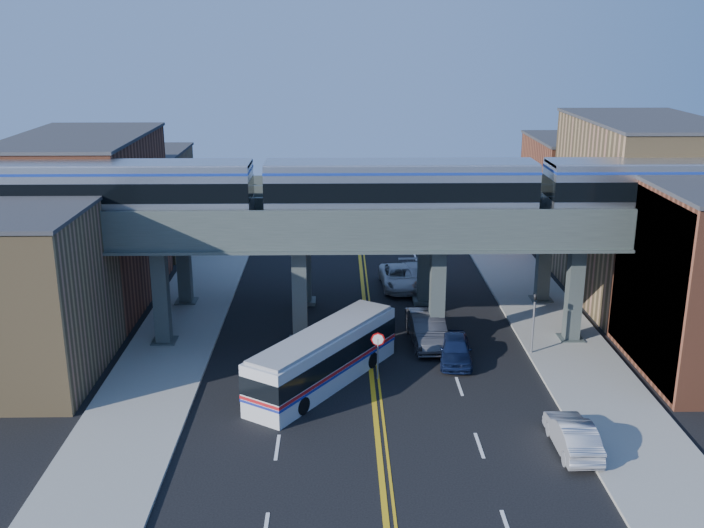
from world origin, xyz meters
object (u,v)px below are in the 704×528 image
(transit_bus, at_px, (324,358))
(car_lane_d, at_px, (414,277))
(car_lane_a, at_px, (455,349))
(transit_train, at_px, (400,189))
(car_lane_b, at_px, (427,329))
(car_lane_c, at_px, (399,277))
(car_parked_curb, at_px, (573,435))
(stop_sign, at_px, (378,348))
(traffic_signal, at_px, (534,317))

(transit_bus, relative_size, car_lane_d, 1.99)
(car_lane_a, xyz_separation_m, car_lane_d, (-1.02, 13.19, 0.00))
(transit_train, xyz_separation_m, car_lane_b, (1.73, -0.21, -8.34))
(transit_train, relative_size, car_lane_c, 8.55)
(transit_train, xyz_separation_m, car_lane_a, (3.00, -2.81, -8.50))
(car_lane_d, xyz_separation_m, car_parked_curb, (4.80, -22.82, -0.02))
(stop_sign, height_order, traffic_signal, traffic_signal)
(transit_bus, bearing_deg, traffic_signal, -39.91)
(transit_bus, height_order, car_parked_curb, transit_bus)
(transit_bus, height_order, car_lane_d, transit_bus)
(stop_sign, xyz_separation_m, car_lane_d, (3.40, 15.38, -1.01))
(car_lane_a, distance_m, car_lane_b, 2.90)
(car_lane_a, xyz_separation_m, car_parked_curb, (3.78, -9.63, -0.02))
(car_lane_c, relative_size, car_lane_d, 1.06)
(car_lane_c, bearing_deg, car_lane_a, -83.94)
(car_lane_a, bearing_deg, stop_sign, -148.44)
(transit_train, distance_m, car_parked_curb, 16.53)
(car_lane_a, bearing_deg, car_lane_c, 104.53)
(car_lane_c, bearing_deg, car_parked_curb, -78.59)
(car_lane_b, bearing_deg, stop_sign, -126.97)
(transit_train, relative_size, traffic_signal, 11.38)
(transit_train, relative_size, transit_bus, 4.56)
(stop_sign, distance_m, car_lane_d, 15.78)
(transit_train, relative_size, car_lane_b, 8.49)
(transit_train, height_order, car_lane_d, transit_train)
(car_lane_a, relative_size, car_lane_d, 0.85)
(car_lane_a, bearing_deg, transit_bus, -154.71)
(car_lane_d, bearing_deg, car_lane_b, -93.74)
(transit_bus, distance_m, car_parked_curb, 13.07)
(transit_train, bearing_deg, stop_sign, -105.90)
(car_lane_d, height_order, car_parked_curb, car_lane_d)
(traffic_signal, height_order, car_lane_a, traffic_signal)
(car_lane_c, height_order, car_parked_curb, car_lane_c)
(transit_train, height_order, transit_bus, transit_train)
(car_parked_curb, bearing_deg, traffic_signal, -94.32)
(car_lane_b, xyz_separation_m, car_parked_curb, (5.04, -12.23, -0.18))
(transit_train, height_order, traffic_signal, transit_train)
(traffic_signal, height_order, car_lane_b, traffic_signal)
(car_lane_c, xyz_separation_m, car_lane_d, (1.10, 0.19, -0.01))
(car_parked_curb, bearing_deg, transit_train, -61.91)
(car_lane_b, xyz_separation_m, car_lane_d, (0.24, 10.59, -0.16))
(car_lane_a, bearing_deg, transit_train, 142.05)
(car_lane_a, relative_size, car_parked_curb, 0.99)
(car_lane_b, bearing_deg, car_lane_c, 91.15)
(car_lane_c, bearing_deg, stop_sign, -101.81)
(transit_bus, bearing_deg, transit_train, -4.22)
(stop_sign, bearing_deg, transit_bus, -170.86)
(car_lane_a, relative_size, car_lane_b, 0.79)
(stop_sign, relative_size, traffic_signal, 0.64)
(transit_train, bearing_deg, car_parked_curb, -61.43)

